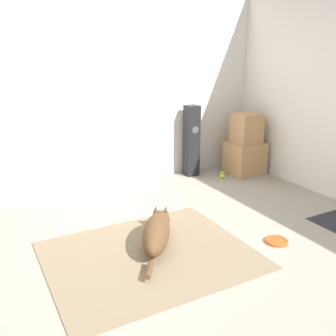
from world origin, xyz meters
The scene contains 10 objects.
ground_plane centered at (0.00, 0.00, 0.00)m, with size 12.00×12.00×0.00m, color #9E9384.
wall_back centered at (0.00, 2.10, 1.27)m, with size 8.00×0.06×2.55m.
area_rug centered at (0.05, 0.16, 0.01)m, with size 1.73×1.41×0.01m.
dog centered at (0.19, 0.28, 0.14)m, with size 0.63×0.90×0.28m.
frisbee centered at (1.20, -0.18, 0.01)m, with size 0.21×0.21×0.03m.
cardboard_box_lower centered at (2.26, 1.59, 0.23)m, with size 0.48×0.44×0.46m.
cardboard_box_upper centered at (2.26, 1.58, 0.66)m, with size 0.36×0.34×0.41m.
floor_speaker centered at (1.55, 1.90, 0.50)m, with size 0.18×0.18×0.99m.
tennis_ball_by_boxes centered at (1.93, 1.65, 0.03)m, with size 0.07×0.07×0.07m.
tennis_ball_near_speaker centered at (1.85, 1.54, 0.03)m, with size 0.07×0.07×0.07m.
Camera 1 is at (-1.17, -2.44, 1.70)m, focal length 40.00 mm.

